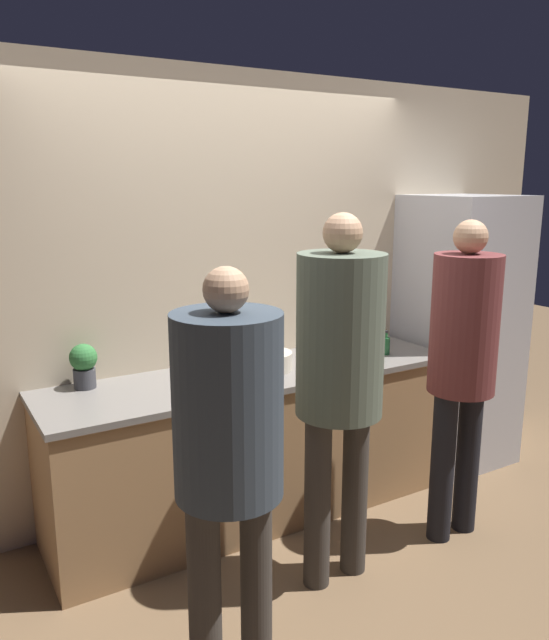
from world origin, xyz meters
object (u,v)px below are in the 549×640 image
Objects in this scene: person_left at (228,437)px; bottle_green at (385,345)px; utensil_crock at (262,346)px; refrigerator at (458,331)px; bottle_red at (241,372)px; fruit_bowl at (268,361)px; person_right at (463,353)px; person_center at (340,362)px; cup_blue at (345,338)px; bottle_amber at (383,337)px; potted_plant at (84,364)px.

person_left reaches higher than bottle_green.
refrigerator is at bearing -10.05° from utensil_crock.
fruit_bowl is at bearing 28.49° from bottle_red.
refrigerator is 6.51× the size of fruit_bowl.
person_right is at bearing -56.67° from utensil_crock.
person_center is 12.42× the size of bottle_red.
utensil_crock is at bearing 169.95° from refrigerator.
utensil_crock is (0.14, 0.99, -0.17)m from person_center.
person_right is (0.81, -0.01, -0.07)m from person_center.
fruit_bowl reaches higher than cup_blue.
person_right is at bearing -135.79° from refrigerator.
refrigerator is at bearing 25.05° from person_center.
bottle_green is at bearing 85.91° from person_right.
person_center is 0.68m from bottle_red.
person_right is 10.93× the size of bottle_amber.
person_right is 2.02m from potted_plant.
fruit_bowl is 0.81m from bottle_green.
cup_blue is (-0.20, 0.14, -0.01)m from bottle_amber.
fruit_bowl is at bearing 179.20° from refrigerator.
person_center is at bearing -45.49° from potted_plant.
utensil_crock is at bearing 55.89° from person_left.
cup_blue is at bearing 92.71° from person_right.
refrigerator is 0.62m from bottle_amber.
utensil_crock is (0.10, 0.23, 0.02)m from fruit_bowl.
potted_plant is (-0.76, 0.34, 0.07)m from bottle_red.
refrigerator is at bearing -0.80° from fruit_bowl.
bottle_green is (0.81, -0.10, 0.01)m from fruit_bowl.
bottle_red is at bearing 59.91° from person_left.
person_center is 6.36× the size of fruit_bowl.
potted_plant reaches higher than fruit_bowl.
cup_blue is (0.96, 0.33, -0.01)m from bottle_red.
cup_blue is (-0.82, 0.22, 0.00)m from refrigerator.
fruit_bowl is 0.74m from cup_blue.
bottle_amber is at bearing 40.27° from person_center.
person_right is at bearing 10.83° from person_left.
bottle_amber reaches higher than cup_blue.
refrigerator is 1.09m from person_right.
cup_blue is at bearing 164.91° from refrigerator.
utensil_crock is 0.84m from bottle_amber.
person_right reaches higher than cup_blue.
person_left is 1.09m from bottle_red.
refrigerator is at bearing 24.33° from person_left.
fruit_bowl is 1.95× the size of bottle_red.
person_right reaches higher than bottle_amber.
potted_plant is (-1.76, 0.99, -0.05)m from person_right.
person_center is at bearing -154.95° from refrigerator.
person_right reaches higher than fruit_bowl.
bottle_amber is at bearing -4.61° from potted_plant.
person_center is (-1.58, -0.74, 0.20)m from refrigerator.
bottle_red is at bearing -160.84° from cup_blue.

